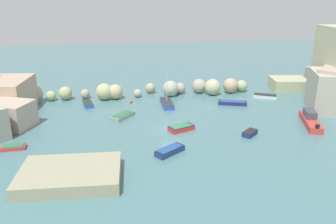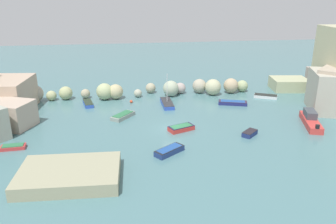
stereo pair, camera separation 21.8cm
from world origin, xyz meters
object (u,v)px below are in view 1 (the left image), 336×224
at_px(channel_buoy, 131,102).
at_px(moored_boat_7, 123,116).
at_px(moored_boat_1, 57,172).
at_px(moored_boat_6, 13,147).
at_px(moored_boat_2, 250,133).
at_px(moored_boat_8, 310,120).
at_px(moored_boat_5, 232,103).
at_px(moored_boat_9, 170,151).
at_px(stone_dock, 70,175).
at_px(moored_boat_0, 167,103).
at_px(moored_boat_10, 88,104).
at_px(moored_boat_3, 181,128).
at_px(moored_boat_4, 265,96).

bearing_deg(channel_buoy, moored_boat_7, -102.58).
relative_size(moored_boat_1, moored_boat_7, 0.73).
bearing_deg(moored_boat_1, moored_boat_6, 53.25).
height_order(moored_boat_2, moored_boat_8, moored_boat_8).
bearing_deg(moored_boat_5, moored_boat_6, -140.90).
bearing_deg(moored_boat_9, stone_dock, -14.15).
xyz_separation_m(moored_boat_1, moored_boat_2, (22.42, 5.91, 0.13)).
distance_m(moored_boat_0, moored_boat_10, 12.54).
distance_m(channel_buoy, moored_boat_9, 19.08).
height_order(moored_boat_0, moored_boat_8, moored_boat_0).
xyz_separation_m(moored_boat_1, moored_boat_10, (1.56, 21.15, 0.12)).
bearing_deg(moored_boat_3, moored_boat_9, -133.46).
bearing_deg(stone_dock, moored_boat_0, 59.22).
relative_size(moored_boat_1, moored_boat_9, 0.80).
bearing_deg(moored_boat_0, moored_boat_9, -7.77).
bearing_deg(moored_boat_4, moored_boat_0, -148.62).
bearing_deg(moored_boat_6, moored_boat_7, -150.29).
distance_m(moored_boat_3, moored_boat_5, 13.68).
bearing_deg(moored_boat_8, moored_boat_6, 111.16).
height_order(moored_boat_4, moored_boat_8, moored_boat_8).
relative_size(moored_boat_5, moored_boat_8, 0.66).
bearing_deg(moored_boat_9, moored_boat_0, -133.96).
bearing_deg(stone_dock, moored_boat_7, 71.66).
height_order(moored_boat_4, moored_boat_7, moored_boat_7).
relative_size(moored_boat_4, moored_boat_9, 1.10).
xyz_separation_m(moored_boat_2, moored_boat_4, (8.67, 14.78, -0.03)).
bearing_deg(moored_boat_7, moored_boat_8, -65.26).
xyz_separation_m(moored_boat_1, moored_boat_8, (31.94, 8.25, 0.47)).
relative_size(moored_boat_0, moored_boat_6, 1.88).
relative_size(moored_boat_2, moored_boat_3, 0.67).
relative_size(moored_boat_6, moored_boat_10, 0.74).
xyz_separation_m(moored_boat_3, moored_boat_10, (-12.69, 12.32, -0.04)).
height_order(moored_boat_1, moored_boat_4, moored_boat_4).
xyz_separation_m(moored_boat_5, moored_boat_8, (7.57, -9.80, 0.34)).
bearing_deg(moored_boat_9, moored_boat_5, -165.55).
relative_size(channel_buoy, moored_boat_0, 0.09).
relative_size(moored_boat_2, moored_boat_10, 0.65).
bearing_deg(moored_boat_2, moored_boat_8, -28.39).
height_order(moored_boat_3, moored_boat_6, moored_boat_3).
bearing_deg(moored_boat_2, stone_dock, 157.65).
bearing_deg(moored_boat_9, moored_boat_6, -48.63).
height_order(stone_dock, moored_boat_8, moored_boat_8).
bearing_deg(moored_boat_0, moored_boat_10, -98.81).
distance_m(moored_boat_1, moored_boat_2, 23.18).
bearing_deg(moored_boat_8, moored_boat_7, 93.96).
xyz_separation_m(moored_boat_3, moored_boat_8, (17.68, -0.58, 0.31)).
bearing_deg(moored_boat_5, moored_boat_2, -81.28).
height_order(moored_boat_3, moored_boat_10, moored_boat_3).
height_order(channel_buoy, moored_boat_6, moored_boat_6).
bearing_deg(moored_boat_4, moored_boat_8, -59.46).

